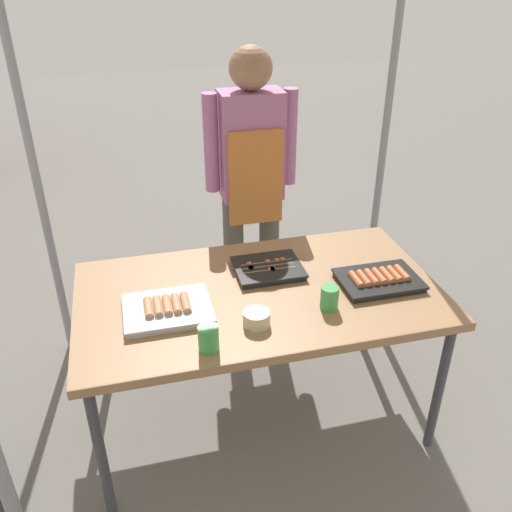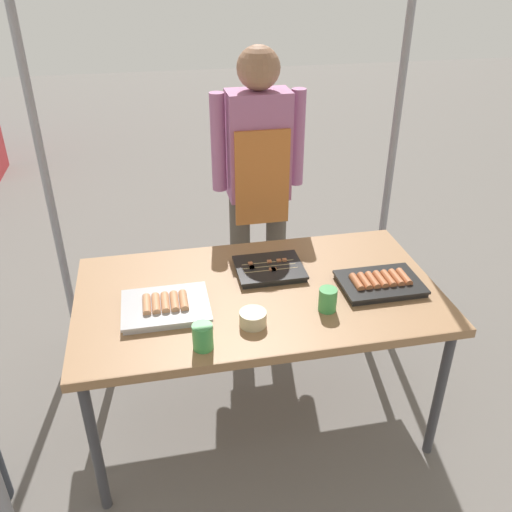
{
  "view_description": "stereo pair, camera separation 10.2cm",
  "coord_description": "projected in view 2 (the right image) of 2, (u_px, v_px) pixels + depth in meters",
  "views": [
    {
      "loc": [
        -0.51,
        -1.95,
        2.08
      ],
      "look_at": [
        0.0,
        0.05,
        0.9
      ],
      "focal_mm": 38.09,
      "sensor_mm": 36.0,
      "label": 1
    },
    {
      "loc": [
        -0.41,
        -1.98,
        2.08
      ],
      "look_at": [
        0.0,
        0.05,
        0.9
      ],
      "focal_mm": 38.09,
      "sensor_mm": 36.0,
      "label": 2
    }
  ],
  "objects": [
    {
      "name": "drink_cup_by_wok",
      "position": [
        203.0,
        337.0,
        2.04
      ],
      "size": [
        0.08,
        0.08,
        0.1
      ],
      "primitive_type": "cylinder",
      "color": "#3F994C",
      "rests_on": "stall_table"
    },
    {
      "name": "vendor_woman",
      "position": [
        258.0,
        172.0,
        3.04
      ],
      "size": [
        0.52,
        0.23,
        1.66
      ],
      "rotation": [
        0.0,
        0.0,
        3.14
      ],
      "color": "#595147",
      "rests_on": "ground"
    },
    {
      "name": "ground_plane",
      "position": [
        258.0,
        413.0,
        2.79
      ],
      "size": [
        18.0,
        18.0,
        0.0
      ],
      "primitive_type": "plane",
      "color": "#66605B"
    },
    {
      "name": "tray_grilled_sausages",
      "position": [
        166.0,
        306.0,
        2.27
      ],
      "size": [
        0.36,
        0.29,
        0.05
      ],
      "color": "#ADADB2",
      "rests_on": "stall_table"
    },
    {
      "name": "tray_pork_links",
      "position": [
        380.0,
        283.0,
        2.43
      ],
      "size": [
        0.36,
        0.26,
        0.05
      ],
      "color": "black",
      "rests_on": "stall_table"
    },
    {
      "name": "stall_table",
      "position": [
        258.0,
        300.0,
        2.44
      ],
      "size": [
        1.6,
        0.9,
        0.75
      ],
      "color": "#9E724C",
      "rests_on": "ground"
    },
    {
      "name": "condiment_bowl",
      "position": [
        253.0,
        318.0,
        2.18
      ],
      "size": [
        0.11,
        0.11,
        0.06
      ],
      "primitive_type": "cylinder",
      "color": "#BFB28C",
      "rests_on": "stall_table"
    },
    {
      "name": "drink_cup_near_edge",
      "position": [
        328.0,
        300.0,
        2.26
      ],
      "size": [
        0.08,
        0.08,
        0.1
      ],
      "primitive_type": "cylinder",
      "color": "#3F994C",
      "rests_on": "stall_table"
    },
    {
      "name": "tray_meat_skewers",
      "position": [
        269.0,
        269.0,
        2.54
      ],
      "size": [
        0.31,
        0.26,
        0.04
      ],
      "color": "black",
      "rests_on": "stall_table"
    }
  ]
}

